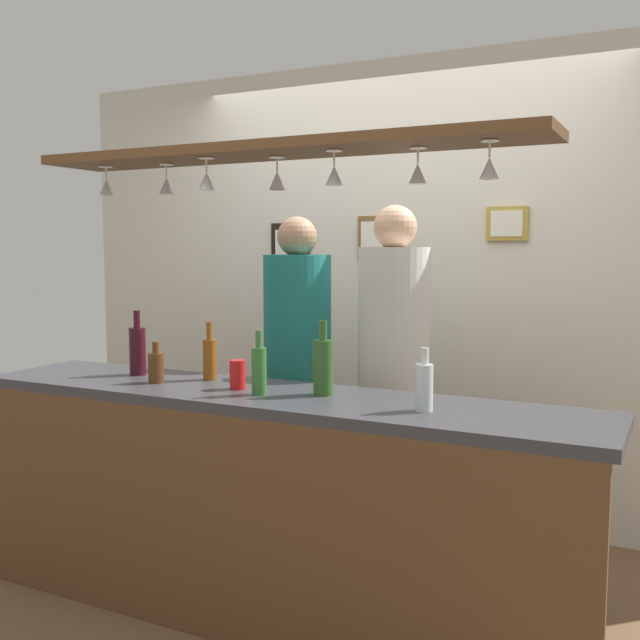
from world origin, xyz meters
The scene contains 23 objects.
ground_plane centered at (0.00, 0.00, 0.00)m, with size 8.00×8.00×0.00m, color brown.
back_wall centered at (0.00, 1.10, 1.30)m, with size 4.40×0.06×2.60m, color silver.
bar_counter centered at (0.00, -0.50, 0.65)m, with size 2.70×0.55×0.95m.
overhead_glass_rack centered at (0.00, -0.30, 1.93)m, with size 2.20×0.36×0.04m, color brown.
hanging_wineglass_far_left centered at (-0.89, -0.30, 1.82)m, with size 0.07×0.07×0.13m.
hanging_wineglass_left centered at (-0.58, -0.25, 1.82)m, with size 0.07×0.07×0.13m.
hanging_wineglass_center_left centered at (-0.29, -0.36, 1.82)m, with size 0.07×0.07×0.13m.
hanging_wineglass_center centered at (-0.02, -0.26, 1.82)m, with size 0.07×0.07×0.13m.
hanging_wineglass_center_right centered at (0.28, -0.34, 1.82)m, with size 0.07×0.07×0.13m.
hanging_wineglass_right centered at (0.59, -0.27, 1.82)m, with size 0.07×0.07×0.13m.
hanging_wineglass_far_right centered at (0.87, -0.33, 1.82)m, with size 0.07×0.07×0.13m.
person_middle_teal_shirt centered at (-0.25, 0.34, 1.02)m, with size 0.34×0.34×1.69m.
person_right_white_patterned_shirt centered at (0.27, 0.34, 1.05)m, with size 0.34×0.34×1.74m.
bottle_wine_dark_red centered at (-0.76, -0.27, 1.07)m, with size 0.08×0.08×0.30m.
bottle_beer_brown_stubby centered at (-0.55, -0.39, 1.02)m, with size 0.07×0.07×0.18m.
bottle_beer_amber_tall centered at (-0.39, -0.22, 1.05)m, with size 0.06×0.06×0.26m.
bottle_soda_clear centered at (0.67, -0.39, 1.05)m, with size 0.06×0.06×0.23m.
bottle_beer_green_import centered at (-0.02, -0.41, 1.06)m, with size 0.06×0.06×0.26m.
bottle_champagne_green centered at (0.21, -0.30, 1.07)m, with size 0.08×0.08×0.30m.
drink_can centered at (-0.16, -0.35, 1.01)m, with size 0.07×0.07×0.12m, color red.
picture_frame_caricature centered at (-0.69, 1.06, 1.52)m, with size 0.26×0.02×0.34m.
picture_frame_crest centered at (-0.14, 1.06, 1.59)m, with size 0.18×0.02×0.26m.
picture_frame_upper_small centered at (0.63, 1.06, 1.67)m, with size 0.22×0.02×0.18m.
Camera 1 is at (1.50, -2.88, 1.54)m, focal length 41.15 mm.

